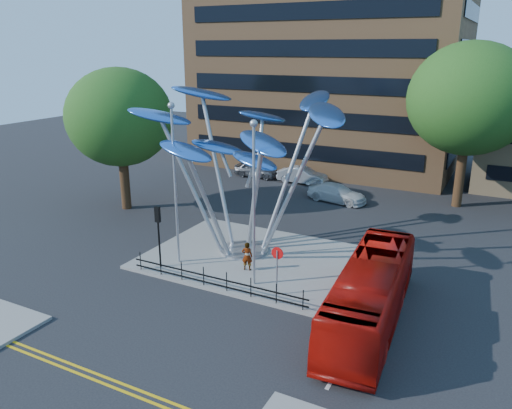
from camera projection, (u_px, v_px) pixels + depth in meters
The scene contains 18 objects.
ground at pixel (214, 310), 23.00m from camera, with size 120.00×120.00×0.00m, color black.
traffic_island at pixel (255, 258), 28.49m from camera, with size 12.00×9.00×0.15m, color slate.
double_yellow_near at pixel (126, 385), 17.92m from camera, with size 40.00×0.12×0.01m, color gold.
double_yellow_far at pixel (120, 390), 17.66m from camera, with size 40.00×0.12×0.01m, color gold.
brick_tower at pixel (333, 10), 48.17m from camera, with size 25.00×15.00×30.00m, color #92653F.
tree_right at pixel (470, 99), 35.67m from camera, with size 8.80×8.80×12.11m.
tree_left at pixel (120, 118), 35.55m from camera, with size 7.60×7.60×10.32m.
leaf_sculpture at pixel (244, 137), 27.48m from camera, with size 12.72×9.54×9.51m.
street_lamp_left at pixel (174, 171), 26.32m from camera, with size 0.36×0.36×8.80m.
street_lamp_right at pixel (254, 190), 23.77m from camera, with size 0.36×0.36×8.30m.
traffic_light_island at pixel (158, 224), 26.52m from camera, with size 0.28×0.18×3.42m.
no_entry_sign_island at pixel (277, 263), 23.70m from camera, with size 0.60×0.10×2.45m.
pedestrian_railing_front at pixel (215, 281), 24.71m from camera, with size 10.00×0.06×1.00m.
red_bus at pixel (371, 293), 21.57m from camera, with size 2.42×10.33×2.88m, color #970C06.
pedestrian at pixel (247, 256), 26.60m from camera, with size 0.58×0.38×1.59m, color gray.
parked_car_left at pixel (257, 169), 46.37m from camera, with size 1.71×4.24×1.45m, color #46484E.
parked_car_mid at pixel (302, 175), 44.20m from camera, with size 1.55×4.45×1.47m, color #ABAEB3.
parked_car_right at pixel (337, 193), 38.98m from camera, with size 1.92×4.73×1.37m, color silver.
Camera 1 is at (11.13, -17.25, 11.61)m, focal length 35.00 mm.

